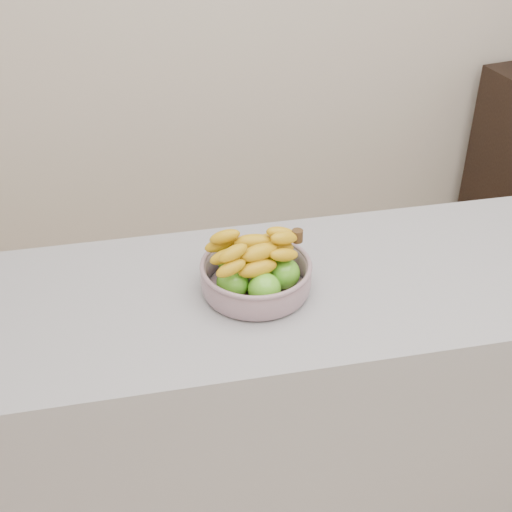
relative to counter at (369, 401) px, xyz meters
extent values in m
cube|color=#93949A|center=(0.00, 0.00, 0.00)|extent=(2.00, 0.60, 0.90)
cylinder|color=#9DABBD|center=(-0.33, 0.00, 0.46)|extent=(0.23, 0.23, 0.01)
torus|color=#9DABBD|center=(-0.33, 0.00, 0.52)|extent=(0.27, 0.27, 0.01)
sphere|color=#4DA31C|center=(-0.33, -0.07, 0.50)|extent=(0.08, 0.08, 0.08)
sphere|color=#4DA31C|center=(-0.27, -0.01, 0.50)|extent=(0.08, 0.08, 0.08)
sphere|color=#4DA31C|center=(-0.30, 0.06, 0.50)|extent=(0.08, 0.08, 0.08)
sphere|color=#4DA31C|center=(-0.38, 0.05, 0.50)|extent=(0.08, 0.08, 0.08)
sphere|color=#4DA31C|center=(-0.39, -0.03, 0.50)|extent=(0.08, 0.08, 0.08)
ellipsoid|color=#EDAC14|center=(-0.34, -0.04, 0.54)|extent=(0.17, 0.07, 0.04)
ellipsoid|color=#EDAC14|center=(-0.34, 0.00, 0.54)|extent=(0.17, 0.06, 0.04)
ellipsoid|color=#EDAC14|center=(-0.35, 0.04, 0.54)|extent=(0.17, 0.04, 0.04)
ellipsoid|color=#EDAC14|center=(-0.33, -0.02, 0.57)|extent=(0.17, 0.09, 0.04)
ellipsoid|color=#EDAC14|center=(-0.34, 0.02, 0.57)|extent=(0.17, 0.06, 0.04)
cylinder|color=#3F2914|center=(-0.23, 0.01, 0.59)|extent=(0.03, 0.03, 0.03)
camera|label=1|loc=(-0.61, -1.36, 1.50)|focal=50.00mm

